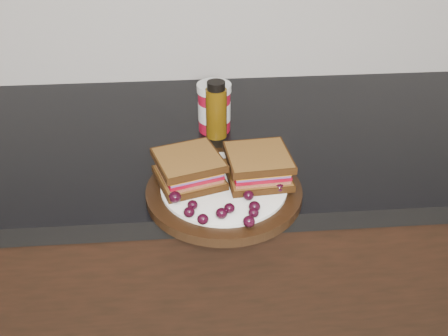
# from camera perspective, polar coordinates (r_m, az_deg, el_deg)

# --- Properties ---
(base_cabinets) EXTENTS (3.96, 0.58, 0.86)m
(base_cabinets) POSITION_cam_1_polar(r_m,az_deg,el_deg) (1.41, -12.02, -13.47)
(base_cabinets) COLOR black
(base_cabinets) RESTS_ON ground_plane
(countertop) EXTENTS (3.98, 0.60, 0.04)m
(countertop) POSITION_cam_1_polar(r_m,az_deg,el_deg) (1.13, -14.61, 2.50)
(countertop) COLOR black
(countertop) RESTS_ON base_cabinets
(plate) EXTENTS (0.28, 0.28, 0.02)m
(plate) POSITION_cam_1_polar(r_m,az_deg,el_deg) (0.90, 0.00, -2.72)
(plate) COLOR black
(plate) RESTS_ON countertop
(sandwich_left) EXTENTS (0.14, 0.14, 0.05)m
(sandwich_left) POSITION_cam_1_polar(r_m,az_deg,el_deg) (0.89, -4.04, -0.09)
(sandwich_left) COLOR brown
(sandwich_left) RESTS_ON plate
(sandwich_right) EXTENTS (0.12, 0.12, 0.05)m
(sandwich_right) POSITION_cam_1_polar(r_m,az_deg,el_deg) (0.90, 3.91, 0.22)
(sandwich_right) COLOR brown
(sandwich_right) RESTS_ON plate
(grape_0) EXTENTS (0.02, 0.02, 0.02)m
(grape_0) POSITION_cam_1_polar(r_m,az_deg,el_deg) (0.85, -5.64, -3.32)
(grape_0) COLOR black
(grape_0) RESTS_ON plate
(grape_1) EXTENTS (0.02, 0.02, 0.02)m
(grape_1) POSITION_cam_1_polar(r_m,az_deg,el_deg) (0.83, -3.60, -4.24)
(grape_1) COLOR black
(grape_1) RESTS_ON plate
(grape_2) EXTENTS (0.02, 0.02, 0.02)m
(grape_2) POSITION_cam_1_polar(r_m,az_deg,el_deg) (0.82, -4.00, -5.06)
(grape_2) COLOR black
(grape_2) RESTS_ON plate
(grape_3) EXTENTS (0.02, 0.02, 0.02)m
(grape_3) POSITION_cam_1_polar(r_m,az_deg,el_deg) (0.80, -2.42, -5.86)
(grape_3) COLOR black
(grape_3) RESTS_ON plate
(grape_4) EXTENTS (0.02, 0.02, 0.02)m
(grape_4) POSITION_cam_1_polar(r_m,az_deg,el_deg) (0.81, -0.28, -5.20)
(grape_4) COLOR black
(grape_4) RESTS_ON plate
(grape_5) EXTENTS (0.02, 0.02, 0.02)m
(grape_5) POSITION_cam_1_polar(r_m,az_deg,el_deg) (0.82, 0.62, -4.62)
(grape_5) COLOR black
(grape_5) RESTS_ON plate
(grape_6) EXTENTS (0.02, 0.02, 0.02)m
(grape_6) POSITION_cam_1_polar(r_m,az_deg,el_deg) (0.79, 2.87, -6.12)
(grape_6) COLOR black
(grape_6) RESTS_ON plate
(grape_7) EXTENTS (0.02, 0.02, 0.02)m
(grape_7) POSITION_cam_1_polar(r_m,az_deg,el_deg) (0.81, 3.40, -5.13)
(grape_7) COLOR black
(grape_7) RESTS_ON plate
(grape_8) EXTENTS (0.02, 0.02, 0.02)m
(grape_8) POSITION_cam_1_polar(r_m,az_deg,el_deg) (0.83, 3.51, -4.43)
(grape_8) COLOR black
(grape_8) RESTS_ON plate
(grape_9) EXTENTS (0.02, 0.02, 0.02)m
(grape_9) POSITION_cam_1_polar(r_m,az_deg,el_deg) (0.85, 2.82, -3.14)
(grape_9) COLOR black
(grape_9) RESTS_ON plate
(grape_10) EXTENTS (0.02, 0.02, 0.02)m
(grape_10) POSITION_cam_1_polar(r_m,az_deg,el_deg) (0.87, 6.34, -2.23)
(grape_10) COLOR black
(grape_10) RESTS_ON plate
(grape_11) EXTENTS (0.02, 0.02, 0.02)m
(grape_11) POSITION_cam_1_polar(r_m,az_deg,el_deg) (0.89, 5.11, -1.56)
(grape_11) COLOR black
(grape_11) RESTS_ON plate
(grape_12) EXTENTS (0.02, 0.02, 0.02)m
(grape_12) POSITION_cam_1_polar(r_m,az_deg,el_deg) (0.89, 5.51, -1.50)
(grape_12) COLOR black
(grape_12) RESTS_ON plate
(grape_13) EXTENTS (0.02, 0.02, 0.02)m
(grape_13) POSITION_cam_1_polar(r_m,az_deg,el_deg) (0.93, 5.23, 0.07)
(grape_13) COLOR black
(grape_13) RESTS_ON plate
(grape_14) EXTENTS (0.02, 0.02, 0.02)m
(grape_14) POSITION_cam_1_polar(r_m,az_deg,el_deg) (0.94, 3.87, 0.57)
(grape_14) COLOR black
(grape_14) RESTS_ON plate
(grape_15) EXTENTS (0.02, 0.02, 0.02)m
(grape_15) POSITION_cam_1_polar(r_m,az_deg,el_deg) (0.92, -2.11, 0.01)
(grape_15) COLOR black
(grape_15) RESTS_ON plate
(grape_16) EXTENTS (0.02, 0.02, 0.02)m
(grape_16) POSITION_cam_1_polar(r_m,az_deg,el_deg) (0.91, -4.09, -0.48)
(grape_16) COLOR black
(grape_16) RESTS_ON plate
(grape_17) EXTENTS (0.02, 0.02, 0.02)m
(grape_17) POSITION_cam_1_polar(r_m,az_deg,el_deg) (0.90, -4.47, -1.17)
(grape_17) COLOR black
(grape_17) RESTS_ON plate
(grape_18) EXTENTS (0.02, 0.02, 0.02)m
(grape_18) POSITION_cam_1_polar(r_m,az_deg,el_deg) (0.88, -5.56, -1.71)
(grape_18) COLOR black
(grape_18) RESTS_ON plate
(grape_19) EXTENTS (0.02, 0.02, 0.02)m
(grape_19) POSITION_cam_1_polar(r_m,az_deg,el_deg) (0.88, -5.33, -2.05)
(grape_19) COLOR black
(grape_19) RESTS_ON plate
(grape_20) EXTENTS (0.02, 0.02, 0.02)m
(grape_20) POSITION_cam_1_polar(r_m,az_deg,el_deg) (0.89, -2.24, -1.14)
(grape_20) COLOR black
(grape_20) RESTS_ON plate
(grape_21) EXTENTS (0.02, 0.02, 0.02)m
(grape_21) POSITION_cam_1_polar(r_m,az_deg,el_deg) (0.90, -3.09, -0.80)
(grape_21) COLOR black
(grape_21) RESTS_ON plate
(grape_22) EXTENTS (0.02, 0.02, 0.02)m
(grape_22) POSITION_cam_1_polar(r_m,az_deg,el_deg) (0.89, -4.59, -1.56)
(grape_22) COLOR black
(grape_22) RESTS_ON plate
(condiment_jar) EXTENTS (0.08, 0.08, 0.11)m
(condiment_jar) POSITION_cam_1_polar(r_m,az_deg,el_deg) (1.09, -1.12, 6.93)
(condiment_jar) COLOR maroon
(condiment_jar) RESTS_ON countertop
(oil_bottle) EXTENTS (0.05, 0.05, 0.13)m
(oil_bottle) POSITION_cam_1_polar(r_m,az_deg,el_deg) (1.06, -0.89, 6.70)
(oil_bottle) COLOR #543808
(oil_bottle) RESTS_ON countertop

